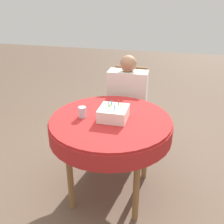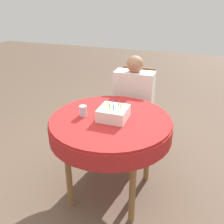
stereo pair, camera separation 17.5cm
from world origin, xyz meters
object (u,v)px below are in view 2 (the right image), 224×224
person (133,98)px  birthday_cake (113,113)px  drinking_glass (83,111)px  chair (135,108)px

person → birthday_cake: (0.02, -0.72, 0.15)m
birthday_cake → drinking_glass: birthday_cake is taller
chair → person: (0.00, -0.09, 0.16)m
chair → birthday_cake: size_ratio=4.17×
chair → birthday_cake: chair is taller
person → drinking_glass: size_ratio=12.46×
chair → drinking_glass: bearing=-105.8°
person → chair: bearing=90.0°
chair → person: bearing=-90.0°
chair → person: size_ratio=0.85×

